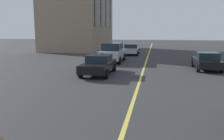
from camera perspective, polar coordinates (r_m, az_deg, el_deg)
The scene contains 5 objects.
lane_centre_line at distance 20.63m, azimuth 8.04°, elevation 1.01°, with size 80.00×0.16×0.01m.
car_silver_oncoming at distance 22.93m, azimuth 0.10°, elevation 4.38°, with size 4.70×2.14×1.88m.
car_silver_parked_b at distance 30.25m, azimuth 4.73°, elevation 5.12°, with size 4.40×1.95×1.37m.
car_black_far at distance 16.52m, azimuth -3.27°, elevation 1.40°, with size 4.40×1.95×1.37m.
car_black_mid at distance 19.79m, azimuth 22.25°, elevation 2.05°, with size 3.90×1.89×1.40m.
Camera 1 is at (-0.39, -0.90, 3.06)m, focal length 37.21 mm.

